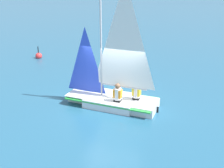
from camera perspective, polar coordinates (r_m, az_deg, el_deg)
ground_plane at (r=12.26m, az=-0.00°, el=-4.23°), size 260.00×260.00×0.00m
sailboat_main at (r=11.95m, az=0.15°, el=-1.08°), size 4.11×3.02×5.32m
sailor_helm at (r=11.60m, az=1.14°, el=-2.40°), size 0.42×0.40×1.16m
sailor_crew at (r=11.84m, az=4.97°, el=-1.98°), size 0.42×0.40×1.16m
buoy_marker at (r=19.79m, az=-14.67°, el=5.56°), size 0.44×0.44×0.88m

